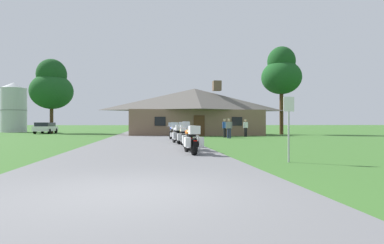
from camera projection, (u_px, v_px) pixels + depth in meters
The scene contains 17 objects.
ground_plane at pixel (146, 140), 25.55m from camera, with size 500.00×500.00×0.00m, color #386628.
asphalt_driveway at pixel (145, 141), 23.57m from camera, with size 6.40×80.00×0.06m, color slate.
motorcycle_orange_nearest_to_camera at pixel (191, 140), 12.97m from camera, with size 0.83×2.08×1.30m.
motorcycle_red_second_in_row at pixel (189, 138), 14.94m from camera, with size 0.72×2.08×1.30m.
motorcycle_yellow_third_in_row at pixel (183, 136), 17.55m from camera, with size 0.72×2.08×1.30m.
motorcycle_silver_fourth_in_row at pixel (177, 134), 19.64m from camera, with size 0.88×2.08×1.30m.
motorcycle_yellow_fifth_in_row at pixel (177, 133), 22.03m from camera, with size 0.66×2.08×1.30m.
motorcycle_blue_farthest_in_row at pixel (173, 132), 24.23m from camera, with size 0.75×2.08×1.30m.
stone_lodge at pixel (195, 111), 36.38m from camera, with size 14.92×7.11×6.07m.
bystander_white_shirt_near_lodge at pixel (246, 127), 31.40m from camera, with size 0.52×0.34×1.69m.
bystander_gray_shirt_beside_signpost at pixel (229, 127), 27.83m from camera, with size 0.51×0.34×1.69m.
bystander_blue_shirt_by_tree at pixel (225, 127), 29.62m from camera, with size 0.48×0.38×1.69m.
metal_signpost_roadside at pixel (289, 121), 10.63m from camera, with size 0.36×0.06×2.14m.
tree_right_of_lodge at pixel (281, 73), 38.02m from camera, with size 4.63×4.63×10.25m.
tree_left_far at pixel (52, 86), 42.16m from camera, with size 5.39×5.39×9.63m.
metal_silo_distant at pixel (14, 107), 47.74m from camera, with size 3.58×3.58×7.30m.
parked_white_suv_far_left at pixel (46, 127), 41.23m from camera, with size 1.92×4.60×1.40m.
Camera 1 is at (0.33, -5.81, 1.26)m, focal length 30.53 mm.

